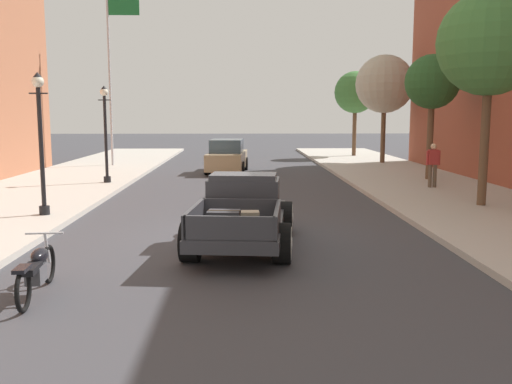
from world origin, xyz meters
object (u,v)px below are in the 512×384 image
at_px(flagpole, 113,59).
at_px(motorcycle_parked, 37,270).
at_px(pedestrian_sidewalk_right, 433,163).
at_px(street_tree_nearest, 490,44).
at_px(street_lamp_near, 40,133).
at_px(street_tree_farthest, 355,93).
at_px(street_tree_second, 432,83).
at_px(car_background_tan, 227,157).
at_px(street_lamp_far, 105,127).
at_px(street_tree_third, 385,84).
at_px(hotrod_truck_gunmetal, 243,211).

bearing_deg(flagpole, motorcycle_parked, -80.98).
xyz_separation_m(pedestrian_sidewalk_right, street_tree_nearest, (0.10, -4.12, 3.84)).
bearing_deg(street_lamp_near, street_tree_farthest, 59.12).
bearing_deg(street_tree_farthest, street_tree_second, -88.03).
xyz_separation_m(street_tree_nearest, street_tree_farthest, (0.20, 20.30, -0.66)).
relative_size(car_background_tan, flagpole, 0.48).
bearing_deg(street_tree_farthest, car_background_tan, -131.75).
bearing_deg(street_tree_nearest, street_lamp_near, -174.17).
xyz_separation_m(pedestrian_sidewalk_right, street_lamp_near, (-12.61, -5.42, 1.30)).
xyz_separation_m(motorcycle_parked, street_lamp_far, (-2.14, 13.88, 1.94)).
bearing_deg(street_tree_second, street_tree_third, 89.41).
distance_m(street_tree_nearest, street_tree_farthest, 20.31).
relative_size(street_tree_nearest, street_tree_third, 1.05).
bearing_deg(street_tree_third, car_background_tan, -156.34).
bearing_deg(street_lamp_near, motorcycle_parked, -71.95).
height_order(street_tree_nearest, street_tree_farthest, street_tree_nearest).
height_order(flagpole, street_tree_farthest, flagpole).
bearing_deg(motorcycle_parked, hotrod_truck_gunmetal, 47.10).
bearing_deg(flagpole, street_tree_third, 4.64).
bearing_deg(street_lamp_far, pedestrian_sidewalk_right, -8.51).
distance_m(street_tree_nearest, street_tree_second, 6.89).
xyz_separation_m(hotrod_truck_gunmetal, motorcycle_parked, (-3.31, -3.56, -0.31)).
relative_size(street_lamp_far, street_tree_second, 0.74).
bearing_deg(street_tree_nearest, street_tree_third, 87.12).
bearing_deg(car_background_tan, street_lamp_near, -110.83).
xyz_separation_m(street_tree_third, street_tree_farthest, (-0.55, 5.35, -0.26)).
bearing_deg(street_tree_farthest, street_tree_third, -84.15).
relative_size(motorcycle_parked, pedestrian_sidewalk_right, 1.28).
distance_m(street_lamp_near, street_tree_nearest, 13.03).
bearing_deg(flagpole, street_tree_farthest, 24.73).
height_order(hotrod_truck_gunmetal, pedestrian_sidewalk_right, pedestrian_sidewalk_right).
bearing_deg(flagpole, hotrod_truck_gunmetal, -69.54).
relative_size(street_lamp_far, street_tree_third, 0.64).
bearing_deg(car_background_tan, street_lamp_far, -132.67).
bearing_deg(street_tree_third, motorcycle_parked, -116.37).
xyz_separation_m(street_lamp_near, flagpole, (-1.29, 15.06, 3.39)).
height_order(hotrod_truck_gunmetal, street_tree_nearest, street_tree_nearest).
xyz_separation_m(street_lamp_near, street_tree_nearest, (12.71, 1.30, 2.54)).
xyz_separation_m(pedestrian_sidewalk_right, street_tree_second, (0.77, 2.70, 3.09)).
height_order(car_background_tan, street_lamp_far, street_lamp_far).
xyz_separation_m(hotrod_truck_gunmetal, street_lamp_far, (-5.45, 10.32, 1.63)).
bearing_deg(street_tree_farthest, pedestrian_sidewalk_right, -91.07).
relative_size(street_lamp_near, street_tree_third, 0.64).
distance_m(street_lamp_far, street_tree_nearest, 14.28).
height_order(motorcycle_parked, street_tree_nearest, street_tree_nearest).
distance_m(street_lamp_near, street_tree_second, 15.75).
relative_size(street_lamp_far, street_tree_nearest, 0.61).
relative_size(street_lamp_near, street_lamp_far, 1.00).
distance_m(street_lamp_far, street_tree_farthest, 19.36).
relative_size(street_lamp_far, street_tree_farthest, 0.70).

